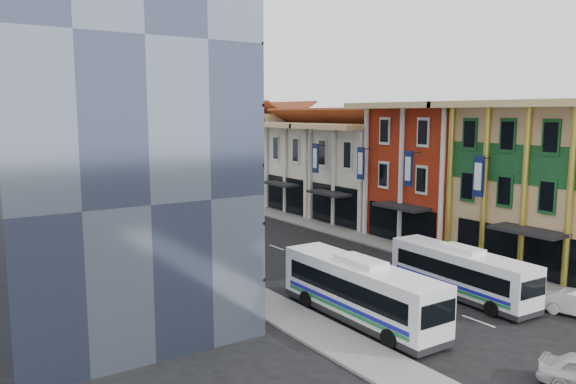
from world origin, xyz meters
TOP-DOWN VIEW (x-y plane):
  - ground at (0.00, 0.00)m, footprint 200.00×200.00m
  - sidewalk_right at (8.50, 22.00)m, footprint 3.00×90.00m
  - sidewalk_left at (-8.50, 22.00)m, footprint 3.00×90.00m
  - shophouse_tan at (14.00, 5.00)m, footprint 8.00×14.00m
  - shophouse_red at (14.00, 17.00)m, footprint 8.00×10.00m
  - shophouse_cream_near at (14.00, 26.50)m, footprint 8.00×9.00m
  - shophouse_cream_mid at (14.00, 35.50)m, footprint 8.00×9.00m
  - shophouse_cream_far at (14.00, 46.00)m, footprint 8.00×12.00m
  - office_tower at (-17.00, 19.00)m, footprint 12.00×26.00m
  - office_block_far at (-16.00, 42.00)m, footprint 10.00×18.00m
  - bus_left_near at (-5.50, 4.80)m, footprint 2.77×11.43m
  - bus_left_far at (-3.76, 33.62)m, footprint 5.45×11.16m
  - bus_right at (2.55, 4.38)m, footprint 2.88×10.44m

SIDE VIEW (x-z plane):
  - ground at x=0.00m, z-range 0.00..0.00m
  - sidewalk_right at x=8.50m, z-range 0.00..0.15m
  - sidewalk_left at x=-8.50m, z-range 0.00..0.15m
  - bus_right at x=2.55m, z-range 0.00..3.32m
  - bus_left_far at x=-3.76m, z-range 0.00..3.49m
  - bus_left_near at x=-5.50m, z-range 0.00..3.66m
  - shophouse_cream_near at x=14.00m, z-range 0.00..10.00m
  - shophouse_cream_mid at x=14.00m, z-range 0.00..10.00m
  - shophouse_cream_far at x=14.00m, z-range 0.00..11.00m
  - shophouse_tan at x=14.00m, z-range 0.00..12.00m
  - shophouse_red at x=14.00m, z-range 0.00..12.00m
  - office_block_far at x=-16.00m, z-range 0.00..14.00m
  - office_tower at x=-17.00m, z-range 0.00..30.00m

